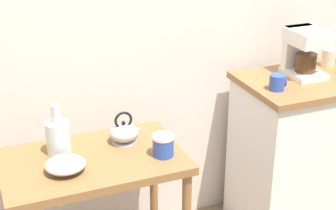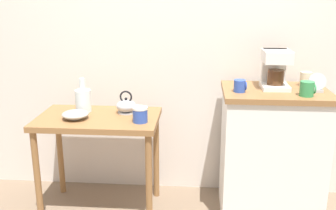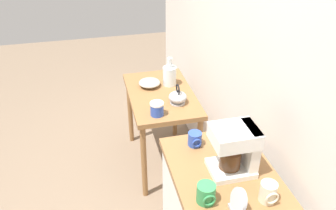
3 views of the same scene
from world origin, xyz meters
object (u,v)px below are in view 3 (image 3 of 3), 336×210
Objects in this scene: coffee_maker at (237,148)px; table_clock at (238,203)px; bowl_stoneware at (150,83)px; mug_blue at (195,139)px; canister_enamel at (157,109)px; glass_carafe_vase at (170,75)px; teakettle at (178,97)px; mug_tall_green at (206,194)px; mug_small_cream at (268,192)px.

coffee_maker reaches higher than table_clock.
mug_blue is (1.10, 0.05, 0.21)m from bowl_stoneware.
canister_enamel is at bearing -173.88° from table_clock.
bowl_stoneware is 2.18× the size of mug_blue.
table_clock is (1.60, -0.08, 0.17)m from glass_carafe_vase.
mug_blue is (0.78, -0.11, 0.19)m from teakettle.
glass_carafe_vase is 1.61m from table_clock.
table_clock is at bearing 4.76° from mug_blue.
canister_enamel is 1.08m from mug_tall_green.
mug_blue is (-0.47, -0.20, -0.01)m from mug_small_cream.
canister_enamel reaches higher than bowl_stoneware.
bowl_stoneware is 1.82× the size of mug_small_cream.
mug_blue reaches higher than glass_carafe_vase.
coffee_maker is at bearing 7.99° from bowl_stoneware.
table_clock is (1.61, 0.09, 0.22)m from bowl_stoneware.
coffee_maker reaches higher than bowl_stoneware.
glass_carafe_vase is at bearing 177.17° from table_clock.
table_clock is (1.16, 0.12, 0.20)m from canister_enamel.
canister_enamel is (0.44, -0.20, -0.04)m from glass_carafe_vase.
mug_small_cream reaches higher than canister_enamel.
teakettle is at bearing 171.96° from mug_blue.
bowl_stoneware is 1.53m from mug_tall_green.
mug_tall_green is at bearing -8.78° from teakettle.
table_clock reaches higher than mug_blue.
coffee_maker reaches higher than mug_small_cream.
glass_carafe_vase is at bearing 172.64° from mug_tall_green.
glass_carafe_vase reaches higher than bowl_stoneware.
teakettle is at bearing 26.66° from bowl_stoneware.
mug_tall_green is at bearing -128.10° from table_clock.
teakettle is 0.23m from canister_enamel.
glass_carafe_vase is at bearing 87.74° from bowl_stoneware.
mug_blue is at bearing -6.29° from glass_carafe_vase.
canister_enamel is 1.24× the size of mug_blue.
mug_small_cream is at bearing 15.80° from coffee_maker.
coffee_maker is at bearing 128.28° from mug_tall_green.
teakettle is 2.07× the size of mug_blue.
coffee_maker is 0.25m from mug_small_cream.
mug_small_cream is at bearing 100.47° from table_clock.
bowl_stoneware is 0.74× the size of glass_carafe_vase.
bowl_stoneware is 0.45m from canister_enamel.
mug_blue is at bearing -175.24° from table_clock.
mug_blue is at bearing 169.82° from mug_tall_green.
coffee_maker is 3.12× the size of mug_blue.
mug_blue is (1.10, -0.12, 0.15)m from glass_carafe_vase.
coffee_maker is at bearing 0.69° from glass_carafe_vase.
teakettle is 1.67× the size of canister_enamel.
bowl_stoneware is 1.05× the size of teakettle.
glass_carafe_vase reaches higher than teakettle.
canister_enamel is at bearing -172.84° from mug_blue.
glass_carafe_vase is 1.53m from mug_tall_green.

